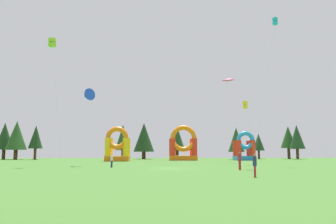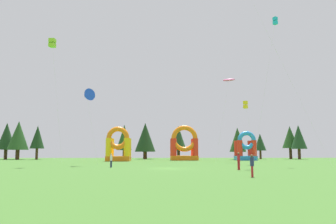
{
  "view_description": "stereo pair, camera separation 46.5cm",
  "coord_description": "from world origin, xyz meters",
  "px_view_note": "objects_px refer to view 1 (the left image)",
  "views": [
    {
      "loc": [
        -1.64,
        -38.24,
        1.98
      ],
      "look_at": [
        0.0,
        10.67,
        7.72
      ],
      "focal_mm": 35.61,
      "sensor_mm": 36.0,
      "label": 1
    },
    {
      "loc": [
        -1.17,
        -38.26,
        1.98
      ],
      "look_at": [
        0.0,
        10.67,
        7.72
      ],
      "focal_mm": 35.61,
      "sensor_mm": 36.0,
      "label": 2
    }
  ],
  "objects_px": {
    "kite_yellow_box": "(245,105)",
    "kite_pink_parafoil": "(228,80)",
    "kite_blue_delta": "(87,95)",
    "kite_lime_box": "(52,43)",
    "inflatable_orange_dome": "(117,148)",
    "person_near_camera": "(112,159)",
    "person_left_edge": "(255,164)",
    "kite_cyan_box": "(275,22)",
    "inflatable_red_slide": "(245,149)",
    "inflatable_blue_arch": "(183,147)",
    "person_midfield": "(240,159)"
  },
  "relations": [
    {
      "from": "kite_blue_delta",
      "to": "inflatable_red_slide",
      "type": "bearing_deg",
      "value": 41.15
    },
    {
      "from": "inflatable_red_slide",
      "to": "person_near_camera",
      "type": "bearing_deg",
      "value": -128.31
    },
    {
      "from": "kite_blue_delta",
      "to": "kite_pink_parafoil",
      "type": "height_order",
      "value": "kite_pink_parafoil"
    },
    {
      "from": "kite_lime_box",
      "to": "inflatable_blue_arch",
      "type": "height_order",
      "value": "kite_lime_box"
    },
    {
      "from": "kite_blue_delta",
      "to": "inflatable_orange_dome",
      "type": "height_order",
      "value": "kite_blue_delta"
    },
    {
      "from": "kite_pink_parafoil",
      "to": "person_midfield",
      "type": "xyz_separation_m",
      "value": [
        -4.17,
        -23.88,
        -13.75
      ]
    },
    {
      "from": "kite_yellow_box",
      "to": "person_left_edge",
      "type": "relative_size",
      "value": 5.51
    },
    {
      "from": "kite_cyan_box",
      "to": "kite_blue_delta",
      "type": "xyz_separation_m",
      "value": [
        -26.87,
        1.01,
        -10.74
      ]
    },
    {
      "from": "person_near_camera",
      "to": "inflatable_red_slide",
      "type": "height_order",
      "value": "inflatable_red_slide"
    },
    {
      "from": "kite_yellow_box",
      "to": "kite_pink_parafoil",
      "type": "distance_m",
      "value": 11.39
    },
    {
      "from": "person_left_edge",
      "to": "kite_lime_box",
      "type": "bearing_deg",
      "value": 80.12
    },
    {
      "from": "kite_lime_box",
      "to": "inflatable_orange_dome",
      "type": "height_order",
      "value": "kite_lime_box"
    },
    {
      "from": "kite_yellow_box",
      "to": "inflatable_blue_arch",
      "type": "distance_m",
      "value": 24.94
    },
    {
      "from": "inflatable_red_slide",
      "to": "inflatable_blue_arch",
      "type": "height_order",
      "value": "inflatable_blue_arch"
    },
    {
      "from": "kite_lime_box",
      "to": "inflatable_red_slide",
      "type": "relative_size",
      "value": 2.8
    },
    {
      "from": "person_near_camera",
      "to": "inflatable_blue_arch",
      "type": "bearing_deg",
      "value": 11.76
    },
    {
      "from": "kite_cyan_box",
      "to": "inflatable_blue_arch",
      "type": "xyz_separation_m",
      "value": [
        -11.28,
        26.84,
        -17.7
      ]
    },
    {
      "from": "inflatable_orange_dome",
      "to": "kite_pink_parafoil",
      "type": "bearing_deg",
      "value": -19.7
    },
    {
      "from": "kite_lime_box",
      "to": "person_near_camera",
      "type": "relative_size",
      "value": 10.45
    },
    {
      "from": "kite_cyan_box",
      "to": "inflatable_blue_arch",
      "type": "relative_size",
      "value": 2.83
    },
    {
      "from": "kite_blue_delta",
      "to": "inflatable_blue_arch",
      "type": "xyz_separation_m",
      "value": [
        15.59,
        25.83,
        -6.96
      ]
    },
    {
      "from": "kite_cyan_box",
      "to": "person_near_camera",
      "type": "relative_size",
      "value": 12.65
    },
    {
      "from": "kite_cyan_box",
      "to": "inflatable_red_slide",
      "type": "distance_m",
      "value": 31.96
    },
    {
      "from": "kite_blue_delta",
      "to": "kite_pink_parafoil",
      "type": "relative_size",
      "value": 0.7
    },
    {
      "from": "kite_pink_parafoil",
      "to": "person_midfield",
      "type": "distance_m",
      "value": 27.87
    },
    {
      "from": "kite_cyan_box",
      "to": "kite_lime_box",
      "type": "xyz_separation_m",
      "value": [
        -31.52,
        -0.55,
        -3.65
      ]
    },
    {
      "from": "kite_blue_delta",
      "to": "inflatable_blue_arch",
      "type": "height_order",
      "value": "kite_blue_delta"
    },
    {
      "from": "person_near_camera",
      "to": "person_left_edge",
      "type": "height_order",
      "value": "person_left_edge"
    },
    {
      "from": "kite_blue_delta",
      "to": "inflatable_red_slide",
      "type": "distance_m",
      "value": 39.06
    },
    {
      "from": "person_left_edge",
      "to": "inflatable_blue_arch",
      "type": "relative_size",
      "value": 0.23
    },
    {
      "from": "person_near_camera",
      "to": "inflatable_blue_arch",
      "type": "xyz_separation_m",
      "value": [
        11.18,
        31.55,
        1.81
      ]
    },
    {
      "from": "kite_blue_delta",
      "to": "inflatable_blue_arch",
      "type": "distance_m",
      "value": 30.97
    },
    {
      "from": "inflatable_red_slide",
      "to": "inflatable_blue_arch",
      "type": "xyz_separation_m",
      "value": [
        -13.29,
        0.59,
        0.42
      ]
    },
    {
      "from": "kite_yellow_box",
      "to": "inflatable_red_slide",
      "type": "height_order",
      "value": "kite_yellow_box"
    },
    {
      "from": "kite_blue_delta",
      "to": "inflatable_orange_dome",
      "type": "bearing_deg",
      "value": 84.12
    },
    {
      "from": "kite_yellow_box",
      "to": "person_left_edge",
      "type": "distance_m",
      "value": 26.05
    },
    {
      "from": "kite_pink_parafoil",
      "to": "inflatable_orange_dome",
      "type": "distance_m",
      "value": 25.26
    },
    {
      "from": "kite_yellow_box",
      "to": "kite_blue_delta",
      "type": "relative_size",
      "value": 0.89
    },
    {
      "from": "kite_yellow_box",
      "to": "inflatable_blue_arch",
      "type": "bearing_deg",
      "value": 108.53
    },
    {
      "from": "kite_cyan_box",
      "to": "kite_blue_delta",
      "type": "distance_m",
      "value": 28.96
    },
    {
      "from": "person_left_edge",
      "to": "inflatable_red_slide",
      "type": "relative_size",
      "value": 0.28
    },
    {
      "from": "kite_cyan_box",
      "to": "kite_blue_delta",
      "type": "height_order",
      "value": "kite_cyan_box"
    },
    {
      "from": "kite_lime_box",
      "to": "person_left_edge",
      "type": "bearing_deg",
      "value": -41.76
    },
    {
      "from": "kite_pink_parafoil",
      "to": "person_left_edge",
      "type": "relative_size",
      "value": 8.81
    },
    {
      "from": "kite_yellow_box",
      "to": "person_near_camera",
      "type": "distance_m",
      "value": 22.21
    },
    {
      "from": "inflatable_red_slide",
      "to": "person_left_edge",
      "type": "bearing_deg",
      "value": -103.92
    },
    {
      "from": "kite_yellow_box",
      "to": "inflatable_blue_arch",
      "type": "height_order",
      "value": "kite_yellow_box"
    },
    {
      "from": "person_near_camera",
      "to": "inflatable_orange_dome",
      "type": "xyz_separation_m",
      "value": [
        -2.35,
        25.8,
        1.59
      ]
    },
    {
      "from": "inflatable_blue_arch",
      "to": "kite_yellow_box",
      "type": "bearing_deg",
      "value": -71.47
    },
    {
      "from": "kite_cyan_box",
      "to": "kite_pink_parafoil",
      "type": "bearing_deg",
      "value": 106.37
    }
  ]
}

